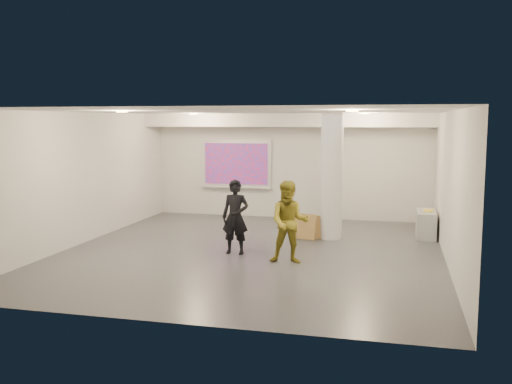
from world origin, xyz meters
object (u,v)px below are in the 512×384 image
(column, at_px, (332,176))
(credenza, at_px, (426,224))
(man, at_px, (289,222))
(projection_screen, at_px, (236,164))
(woman, at_px, (235,217))

(column, height_order, credenza, column)
(man, bearing_deg, projection_screen, 108.58)
(column, distance_m, man, 2.70)
(credenza, distance_m, man, 4.31)
(man, bearing_deg, credenza, 42.38)
(column, relative_size, woman, 1.90)
(credenza, bearing_deg, woman, -144.73)
(projection_screen, bearing_deg, woman, -74.42)
(woman, height_order, man, man)
(column, distance_m, credenza, 2.62)
(woman, bearing_deg, credenza, 36.22)
(column, xyz_separation_m, woman, (-1.79, -2.05, -0.71))
(man, bearing_deg, column, 70.56)
(credenza, bearing_deg, column, -161.31)
(column, xyz_separation_m, man, (-0.53, -2.56, -0.68))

